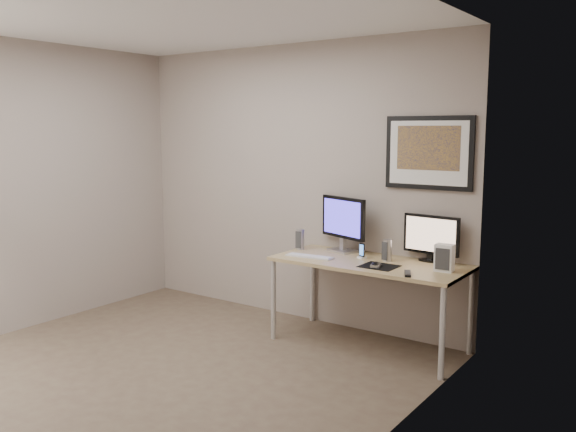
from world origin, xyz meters
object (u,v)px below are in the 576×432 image
Objects in this scene: monitor_large at (343,222)px; speaker_right at (387,250)px; speaker_left at (300,239)px; framed_art at (429,153)px; fan_unit at (444,258)px; desk at (369,269)px; monitor_tv at (431,237)px; phone_dock at (362,251)px; keyboard at (310,256)px.

monitor_large is 2.86× the size of speaker_right.
speaker_right is at bearing -6.85° from speaker_left.
framed_art is 0.90m from fan_unit.
speaker_left is (-0.75, 0.09, 0.16)m from desk.
framed_art is 0.87m from speaker_right.
monitor_large is 2.46× the size of fan_unit.
monitor_tv is 0.37m from speaker_right.
framed_art is 1.45× the size of monitor_large.
monitor_large reaches higher than fan_unit.
phone_dock is (-0.45, -0.27, -0.83)m from framed_art.
speaker_left is (-0.37, -0.13, -0.18)m from monitor_large.
framed_art is at bearing 28.12° from monitor_large.
desk is 0.66m from fan_unit.
phone_dock is at bearing -149.25° from framed_art.
phone_dock is at bearing -9.40° from speaker_left.
desk is 3.09× the size of monitor_large.
fan_unit is (0.29, -0.32, -0.79)m from framed_art.
keyboard is (-0.11, -0.37, -0.26)m from monitor_large.
desk is 3.25× the size of monitor_tv.
framed_art is 1.79× the size of keyboard.
framed_art is 1.52× the size of monitor_tv.
speaker_left is (-1.10, -0.24, -0.80)m from framed_art.
keyboard is at bearing -87.88° from monitor_large.
keyboard is (-0.91, -0.43, -0.20)m from monitor_tv.
speaker_left is at bearing -142.10° from monitor_large.
keyboard is (-0.49, -0.15, 0.07)m from desk.
framed_art is 3.56× the size of fan_unit.
fan_unit is at bearing 1.13° from desk.
speaker_left is at bearing 172.90° from desk.
phone_dock reaches higher than desk.
framed_art is at bearing 128.61° from fan_unit.
desk is 12.04× the size of phone_dock.
phone_dock is (-0.22, -0.03, -0.02)m from speaker_right.
phone_dock is 0.45m from keyboard.
speaker_left is 0.36m from keyboard.
monitor_large reaches higher than speaker_left.
monitor_tv is (0.07, -0.05, -0.69)m from framed_art.
fan_unit reaches higher than phone_dock.
framed_art is 0.98m from phone_dock.
monitor_large is at bearing 172.64° from phone_dock.
desk is 3.82× the size of keyboard.
fan_unit is at bearing -44.70° from monitor_tv.
fan_unit reaches higher than speaker_right.
desk is 0.78m from speaker_left.
framed_art is 1.31m from keyboard.
speaker_right is 1.36× the size of phone_dock.
speaker_left is 0.88× the size of fan_unit.
monitor_large reaches higher than phone_dock.
framed_art is 5.65× the size of phone_dock.
framed_art is at bearing 52.99° from phone_dock.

